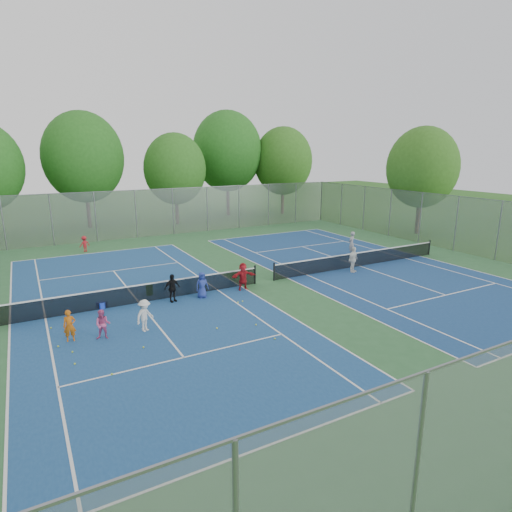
{
  "coord_description": "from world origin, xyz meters",
  "views": [
    {
      "loc": [
        -11.43,
        -19.84,
        7.23
      ],
      "look_at": [
        0.0,
        1.0,
        1.3
      ],
      "focal_mm": 30.0,
      "sensor_mm": 36.0,
      "label": 1
    }
  ],
  "objects": [
    {
      "name": "fence_north",
      "position": [
        0.0,
        16.0,
        2.0
      ],
      "size": [
        32.0,
        0.1,
        4.0
      ],
      "primitive_type": "cube",
      "color": "gray",
      "rests_on": "ground"
    },
    {
      "name": "tennis_ball_5",
      "position": [
        -10.48,
        -5.09,
        0.03
      ],
      "size": [
        0.07,
        0.07,
        0.07
      ],
      "primitive_type": "sphere",
      "color": "#AECD2F",
      "rests_on": "ground"
    },
    {
      "name": "teen_court_b",
      "position": [
        5.69,
        -0.81,
        0.79
      ],
      "size": [
        1.0,
        0.67,
        1.58
      ],
      "primitive_type": "imported",
      "rotation": [
        0.0,
        0.0,
        0.34
      ],
      "color": "white",
      "rests_on": "ground"
    },
    {
      "name": "tennis_ball_7",
      "position": [
        -3.36,
        -5.13,
        0.03
      ],
      "size": [
        0.07,
        0.07,
        0.07
      ],
      "primitive_type": "sphere",
      "color": "#AEC42D",
      "rests_on": "ground"
    },
    {
      "name": "court_pad",
      "position": [
        0.0,
        0.0,
        0.01
      ],
      "size": [
        32.0,
        32.0,
        0.01
      ],
      "primitive_type": "cube",
      "color": "#2F6336",
      "rests_on": "ground"
    },
    {
      "name": "tennis_ball_2",
      "position": [
        -2.82,
        -2.32,
        0.03
      ],
      "size": [
        0.07,
        0.07,
        0.07
      ],
      "primitive_type": "sphere",
      "color": "#D4E234",
      "rests_on": "ground"
    },
    {
      "name": "tennis_ball_4",
      "position": [
        -8.92,
        -1.28,
        0.03
      ],
      "size": [
        0.07,
        0.07,
        0.07
      ],
      "primitive_type": "sphere",
      "color": "yellow",
      "rests_on": "ground"
    },
    {
      "name": "tennis_ball_6",
      "position": [
        -10.45,
        -4.09,
        0.03
      ],
      "size": [
        0.07,
        0.07,
        0.07
      ],
      "primitive_type": "sphere",
      "color": "#A7CC2F",
      "rests_on": "ground"
    },
    {
      "name": "student_d",
      "position": [
        -5.52,
        -0.6,
        0.7
      ],
      "size": [
        0.87,
        0.5,
        1.4
      ],
      "primitive_type": "imported",
      "rotation": [
        0.0,
        0.0,
        0.2
      ],
      "color": "black",
      "rests_on": "ground"
    },
    {
      "name": "tree_nc",
      "position": [
        2.0,
        21.0,
        5.39
      ],
      "size": [
        6.0,
        6.0,
        8.85
      ],
      "color": "#443326",
      "rests_on": "ground"
    },
    {
      "name": "tennis_ball_11",
      "position": [
        -10.86,
        -3.34,
        0.03
      ],
      "size": [
        0.07,
        0.07,
        0.07
      ],
      "primitive_type": "sphere",
      "color": "#A9C62E",
      "rests_on": "ground"
    },
    {
      "name": "student_e",
      "position": [
        -4.02,
        -0.73,
        0.67
      ],
      "size": [
        0.66,
        0.44,
        1.33
      ],
      "primitive_type": "imported",
      "rotation": [
        0.0,
        0.0,
        0.02
      ],
      "color": "navy",
      "rests_on": "ground"
    },
    {
      "name": "ground",
      "position": [
        0.0,
        0.0,
        0.0
      ],
      "size": [
        120.0,
        120.0,
        0.0
      ],
      "primitive_type": "plane",
      "color": "#25561B",
      "rests_on": "ground"
    },
    {
      "name": "tennis_ball_1",
      "position": [
        -3.38,
        -6.69,
        0.03
      ],
      "size": [
        0.07,
        0.07,
        0.07
      ],
      "primitive_type": "sphere",
      "color": "gold",
      "rests_on": "ground"
    },
    {
      "name": "student_b",
      "position": [
        -9.21,
        -3.37,
        0.6
      ],
      "size": [
        0.72,
        0.65,
        1.21
      ],
      "primitive_type": "imported",
      "rotation": [
        0.0,
        0.0,
        -0.39
      ],
      "color": "#CD4F87",
      "rests_on": "ground"
    },
    {
      "name": "child_far_baseline",
      "position": [
        -7.79,
        12.68,
        0.58
      ],
      "size": [
        0.86,
        0.67,
        1.17
      ],
      "primitive_type": "imported",
      "rotation": [
        0.0,
        0.0,
        3.5
      ],
      "color": "#AC181F",
      "rests_on": "ground"
    },
    {
      "name": "tennis_ball_3",
      "position": [
        -9.49,
        -6.43,
        0.03
      ],
      "size": [
        0.07,
        0.07,
        0.07
      ],
      "primitive_type": "sphere",
      "color": "#B4D732",
      "rests_on": "ground"
    },
    {
      "name": "tennis_ball_0",
      "position": [
        -10.98,
        -1.33,
        0.03
      ],
      "size": [
        0.07,
        0.07,
        0.07
      ],
      "primitive_type": "sphere",
      "color": "#ADCF30",
      "rests_on": "ground"
    },
    {
      "name": "court_left",
      "position": [
        -7.0,
        0.0,
        0.02
      ],
      "size": [
        10.97,
        23.77,
        0.01
      ],
      "primitive_type": "cube",
      "color": "navy",
      "rests_on": "court_pad"
    },
    {
      "name": "student_c",
      "position": [
        -7.58,
        -3.41,
        0.67
      ],
      "size": [
        1.01,
        0.88,
        1.35
      ],
      "primitive_type": "imported",
      "rotation": [
        0.0,
        0.0,
        0.55
      ],
      "color": "silver",
      "rests_on": "ground"
    },
    {
      "name": "tree_side_e",
      "position": [
        19.0,
        6.0,
        5.74
      ],
      "size": [
        6.0,
        6.0,
        9.2
      ],
      "color": "#443326",
      "rests_on": "ground"
    },
    {
      "name": "student_f",
      "position": [
        -1.66,
        -0.6,
        0.74
      ],
      "size": [
        1.39,
        0.54,
        1.47
      ],
      "primitive_type": "imported",
      "rotation": [
        0.0,
        0.0,
        -0.08
      ],
      "color": "#AF1920",
      "rests_on": "ground"
    },
    {
      "name": "net_right",
      "position": [
        7.0,
        0.0,
        0.46
      ],
      "size": [
        12.87,
        0.1,
        0.91
      ],
      "primitive_type": "cube",
      "color": "black",
      "rests_on": "ground"
    },
    {
      "name": "instructor",
      "position": [
        8.55,
        2.64,
        0.84
      ],
      "size": [
        0.72,
        0.62,
        1.67
      ],
      "primitive_type": "imported",
      "rotation": [
        0.0,
        0.0,
        3.58
      ],
      "color": "gray",
      "rests_on": "ground"
    },
    {
      "name": "net_left",
      "position": [
        -7.0,
        0.0,
        0.46
      ],
      "size": [
        12.87,
        0.1,
        0.91
      ],
      "primitive_type": "cube",
      "color": "black",
      "rests_on": "ground"
    },
    {
      "name": "tree_nl",
      "position": [
        -6.0,
        23.0,
        6.54
      ],
      "size": [
        7.2,
        7.2,
        10.69
      ],
      "color": "#443326",
      "rests_on": "ground"
    },
    {
      "name": "tree_ne",
      "position": [
        15.0,
        22.0,
        5.97
      ],
      "size": [
        6.6,
        6.6,
        9.77
      ],
      "color": "#443326",
      "rests_on": "ground"
    },
    {
      "name": "tennis_ball_9",
      "position": [
        -2.55,
        -2.28,
        0.03
      ],
      "size": [
        0.07,
        0.07,
        0.07
      ],
      "primitive_type": "sphere",
      "color": "#C9EB36",
      "rests_on": "ground"
    },
    {
      "name": "ball_crate",
      "position": [
        -8.71,
        0.15,
        0.16
      ],
      "size": [
        0.48,
        0.48,
        0.32
      ],
      "primitive_type": "cube",
      "rotation": [
        0.0,
        0.0,
        0.4
      ],
      "color": "blue",
      "rests_on": "ground"
    },
    {
      "name": "tennis_ball_8",
      "position": [
        -4.95,
        -4.66,
        0.03
      ],
      "size": [
        0.07,
        0.07,
        0.07
      ],
      "primitive_type": "sphere",
      "color": "#EEF238",
      "rests_on": "ground"
    },
    {
      "name": "court_right",
      "position": [
        7.0,
        0.0,
        0.02
      ],
      "size": [
        10.97,
        23.77,
        0.01
      ],
      "primitive_type": "cube",
      "color": "navy",
      "rests_on": "court_pad"
    },
    {
      "name": "ball_hopper",
      "position": [
        -6.24,
        0.96,
        0.3
      ],
      "size": [
        0.33,
        0.33,
        0.6
      ],
      "primitive_type": "cube",
      "rotation": [
        0.0,
        0.0,
        -0.09
      ],
      "color": "#217C2E",
      "rests_on": "ground"
    },
    {
      "name": "fence_east",
      "position": [
        16.0,
        0.0,
        2.0
      ],
      "size": [
        0.1,
        32.0,
        4.0
      ],
      "primitive_type": "cube",
      "rotation": [
        0.0,
        0.0,
        1.57
      ],
      "color": "gray",
      "rests_on": "ground"
    },
    {
      "name": "tree_nr",
      "position": [
        9.0,
        24.0,
        7.04
      ],
      "size": [
        7.6,
        7.6,
        11.42
      ],
      "color": "#443326",
      "rests_on": "ground"
    },
    {
      "name": "student_a",
      "position": [
        -10.37,
        -2.98,
        0.64
      ],
      "size": [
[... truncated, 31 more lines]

